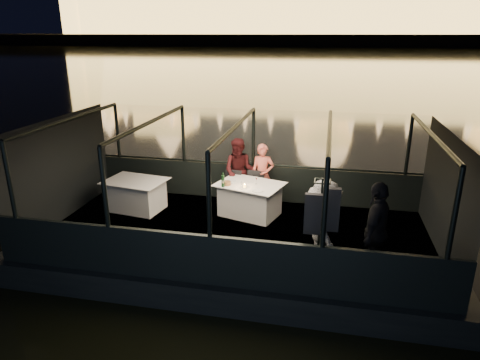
% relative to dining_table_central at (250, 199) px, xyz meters
% --- Properties ---
extents(river_water, '(500.00, 500.00, 0.00)m').
position_rel_dining_table_central_xyz_m(river_water, '(-0.11, 79.01, -0.89)').
color(river_water, black).
rests_on(river_water, ground).
extents(boat_hull, '(8.60, 4.40, 1.00)m').
position_rel_dining_table_central_xyz_m(boat_hull, '(-0.11, -0.99, -0.89)').
color(boat_hull, black).
rests_on(boat_hull, river_water).
extents(boat_deck, '(8.00, 4.00, 0.04)m').
position_rel_dining_table_central_xyz_m(boat_deck, '(-0.11, -0.99, -0.41)').
color(boat_deck, black).
rests_on(boat_deck, boat_hull).
extents(gunwale_port, '(8.00, 0.08, 0.90)m').
position_rel_dining_table_central_xyz_m(gunwale_port, '(-0.11, 1.01, 0.06)').
color(gunwale_port, black).
rests_on(gunwale_port, boat_deck).
extents(gunwale_starboard, '(8.00, 0.08, 0.90)m').
position_rel_dining_table_central_xyz_m(gunwale_starboard, '(-0.11, -2.99, 0.06)').
color(gunwale_starboard, black).
rests_on(gunwale_starboard, boat_deck).
extents(cabin_glass_port, '(8.00, 0.02, 1.40)m').
position_rel_dining_table_central_xyz_m(cabin_glass_port, '(-0.11, 1.01, 1.21)').
color(cabin_glass_port, '#99B2B2').
rests_on(cabin_glass_port, gunwale_port).
extents(cabin_glass_starboard, '(8.00, 0.02, 1.40)m').
position_rel_dining_table_central_xyz_m(cabin_glass_starboard, '(-0.11, -2.99, 1.21)').
color(cabin_glass_starboard, '#99B2B2').
rests_on(cabin_glass_starboard, gunwale_starboard).
extents(cabin_roof_glass, '(8.00, 4.00, 0.02)m').
position_rel_dining_table_central_xyz_m(cabin_roof_glass, '(-0.11, -0.99, 1.91)').
color(cabin_roof_glass, '#99B2B2').
rests_on(cabin_roof_glass, boat_deck).
extents(end_wall_fore, '(0.02, 4.00, 2.30)m').
position_rel_dining_table_central_xyz_m(end_wall_fore, '(-4.11, -0.99, 0.76)').
color(end_wall_fore, black).
rests_on(end_wall_fore, boat_deck).
extents(end_wall_aft, '(0.02, 4.00, 2.30)m').
position_rel_dining_table_central_xyz_m(end_wall_aft, '(3.89, -0.99, 0.76)').
color(end_wall_aft, black).
rests_on(end_wall_aft, boat_deck).
extents(canopy_ribs, '(8.00, 4.00, 2.30)m').
position_rel_dining_table_central_xyz_m(canopy_ribs, '(-0.11, -0.99, 0.76)').
color(canopy_ribs, black).
rests_on(canopy_ribs, boat_deck).
extents(embankment, '(400.00, 140.00, 6.00)m').
position_rel_dining_table_central_xyz_m(embankment, '(-0.11, 209.01, 0.11)').
color(embankment, '#423D33').
rests_on(embankment, ground).
extents(dining_table_central, '(1.69, 1.43, 0.77)m').
position_rel_dining_table_central_xyz_m(dining_table_central, '(0.00, 0.00, 0.00)').
color(dining_table_central, white).
rests_on(dining_table_central, boat_deck).
extents(dining_table_aft, '(1.52, 1.20, 0.74)m').
position_rel_dining_table_central_xyz_m(dining_table_aft, '(-2.71, -0.23, 0.00)').
color(dining_table_aft, white).
rests_on(dining_table_aft, boat_deck).
extents(chair_port_left, '(0.44, 0.44, 0.85)m').
position_rel_dining_table_central_xyz_m(chair_port_left, '(-0.52, 0.45, 0.06)').
color(chair_port_left, black).
rests_on(chair_port_left, boat_deck).
extents(chair_port_right, '(0.43, 0.43, 0.87)m').
position_rel_dining_table_central_xyz_m(chair_port_right, '(0.03, 0.45, 0.06)').
color(chair_port_right, black).
rests_on(chair_port_right, boat_deck).
extents(coat_stand, '(0.58, 0.51, 1.81)m').
position_rel_dining_table_central_xyz_m(coat_stand, '(1.63, -2.38, 0.51)').
color(coat_stand, black).
rests_on(coat_stand, boat_deck).
extents(person_woman_coral, '(0.58, 0.42, 1.52)m').
position_rel_dining_table_central_xyz_m(person_woman_coral, '(0.18, 0.72, 0.36)').
color(person_woman_coral, '#E36652').
rests_on(person_woman_coral, boat_deck).
extents(person_man_maroon, '(0.81, 0.65, 1.63)m').
position_rel_dining_table_central_xyz_m(person_man_maroon, '(-0.40, 0.72, 0.36)').
color(person_man_maroon, '#391012').
rests_on(person_man_maroon, boat_deck).
extents(passenger_stripe, '(0.83, 1.17, 1.64)m').
position_rel_dining_table_central_xyz_m(passenger_stripe, '(1.69, -2.00, 0.47)').
color(passenger_stripe, white).
rests_on(passenger_stripe, boat_deck).
extents(passenger_dark, '(0.79, 1.12, 1.76)m').
position_rel_dining_table_central_xyz_m(passenger_dark, '(2.56, -2.21, 0.47)').
color(passenger_dark, black).
rests_on(passenger_dark, boat_deck).
extents(wine_bottle, '(0.08, 0.08, 0.33)m').
position_rel_dining_table_central_xyz_m(wine_bottle, '(-0.55, -0.31, 0.53)').
color(wine_bottle, '#123317').
rests_on(wine_bottle, dining_table_central).
extents(bread_basket, '(0.25, 0.25, 0.08)m').
position_rel_dining_table_central_xyz_m(bread_basket, '(-0.51, -0.17, 0.42)').
color(bread_basket, brown).
rests_on(bread_basket, dining_table_central).
extents(amber_candle, '(0.06, 0.06, 0.08)m').
position_rel_dining_table_central_xyz_m(amber_candle, '(-0.08, -0.25, 0.42)').
color(amber_candle, '#FFB73F').
rests_on(amber_candle, dining_table_central).
extents(plate_near, '(0.30, 0.30, 0.02)m').
position_rel_dining_table_central_xyz_m(plate_near, '(0.25, -0.42, 0.39)').
color(plate_near, white).
rests_on(plate_near, dining_table_central).
extents(plate_far, '(0.31, 0.31, 0.02)m').
position_rel_dining_table_central_xyz_m(plate_far, '(-0.46, 0.05, 0.39)').
color(plate_far, silver).
rests_on(plate_far, dining_table_central).
extents(wine_glass_white, '(0.08, 0.08, 0.18)m').
position_rel_dining_table_central_xyz_m(wine_glass_white, '(-0.52, -0.42, 0.48)').
color(wine_glass_white, white).
rests_on(wine_glass_white, dining_table_central).
extents(wine_glass_red, '(0.07, 0.07, 0.17)m').
position_rel_dining_table_central_xyz_m(wine_glass_red, '(0.14, 0.01, 0.48)').
color(wine_glass_red, silver).
rests_on(wine_glass_red, dining_table_central).
extents(wine_glass_empty, '(0.07, 0.07, 0.18)m').
position_rel_dining_table_central_xyz_m(wine_glass_empty, '(-0.10, -0.42, 0.48)').
color(wine_glass_empty, silver).
rests_on(wine_glass_empty, dining_table_central).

